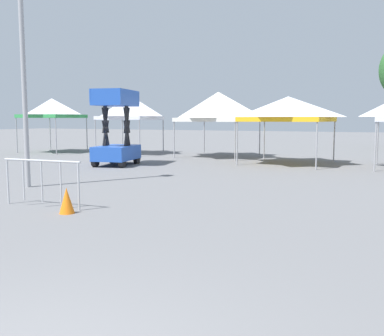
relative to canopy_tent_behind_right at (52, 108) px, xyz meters
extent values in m
cylinder|color=#9E9EA3|center=(-1.34, -1.52, -1.51)|extent=(0.06, 0.06, 2.26)
cylinder|color=#9E9EA3|center=(1.52, -1.34, -1.51)|extent=(0.06, 0.06, 2.26)
cylinder|color=#9E9EA3|center=(-1.52, 1.34, -1.51)|extent=(0.06, 0.06, 2.26)
cylinder|color=#9E9EA3|center=(1.34, 1.52, -1.51)|extent=(0.06, 0.06, 2.26)
pyramid|color=white|center=(0.00, 0.00, 0.10)|extent=(3.19, 3.19, 0.96)
cube|color=green|center=(0.00, 0.00, -0.48)|extent=(3.16, 3.16, 0.20)
cylinder|color=#9E9EA3|center=(3.60, -0.48, -1.56)|extent=(0.06, 0.06, 2.15)
cylinder|color=#9E9EA3|center=(6.41, -0.32, -1.56)|extent=(0.06, 0.06, 2.15)
cylinder|color=#9E9EA3|center=(3.44, 2.33, -1.56)|extent=(0.06, 0.06, 2.15)
cylinder|color=#9E9EA3|center=(6.25, 2.49, -1.56)|extent=(0.06, 0.06, 2.15)
pyramid|color=white|center=(4.93, 1.01, 0.10)|extent=(3.12, 3.12, 1.18)
cube|color=white|center=(4.93, 1.01, -0.59)|extent=(3.09, 3.09, 0.20)
cylinder|color=#9E9EA3|center=(8.49, -0.30, -1.61)|extent=(0.06, 0.06, 2.05)
cylinder|color=#9E9EA3|center=(11.88, -0.46, -1.61)|extent=(0.06, 0.06, 2.05)
cylinder|color=#9E9EA3|center=(8.65, 3.09, -1.61)|extent=(0.06, 0.06, 2.05)
cylinder|color=#9E9EA3|center=(12.04, 2.93, -1.61)|extent=(0.06, 0.06, 2.05)
pyramid|color=white|center=(10.26, 1.31, 0.09)|extent=(3.73, 3.73, 1.35)
cube|color=white|center=(10.26, 1.31, -0.69)|extent=(3.69, 3.69, 0.20)
cylinder|color=#9E9EA3|center=(12.64, -2.26, -1.60)|extent=(0.06, 0.06, 2.07)
cylinder|color=#9E9EA3|center=(16.01, -2.45, -1.60)|extent=(0.06, 0.06, 2.07)
cylinder|color=#9E9EA3|center=(12.83, 1.11, -1.60)|extent=(0.06, 0.06, 2.07)
cylinder|color=#9E9EA3|center=(16.20, 0.92, -1.60)|extent=(0.06, 0.06, 2.07)
pyramid|color=white|center=(14.42, -0.67, -0.11)|extent=(3.75, 3.75, 0.90)
cube|color=yellow|center=(14.42, -0.67, -0.67)|extent=(3.71, 3.71, 0.20)
cylinder|color=#9E9EA3|center=(18.12, -2.13, -1.60)|extent=(0.06, 0.06, 2.08)
cylinder|color=#9E9EA3|center=(18.04, 0.99, -1.60)|extent=(0.06, 0.06, 2.08)
cylinder|color=black|center=(7.59, -5.52, -2.40)|extent=(0.28, 0.51, 0.48)
cylinder|color=black|center=(8.75, -5.26, -2.40)|extent=(0.28, 0.51, 0.48)
cylinder|color=black|center=(7.20, -3.84, -2.40)|extent=(0.28, 0.51, 0.48)
cylinder|color=black|center=(8.36, -3.58, -2.40)|extent=(0.28, 0.51, 0.48)
cube|color=blue|center=(7.97, -4.55, -2.10)|extent=(1.88, 2.55, 0.60)
cylinder|color=black|center=(7.50, -4.66, -1.53)|extent=(0.22, 0.62, 1.64)
cylinder|color=black|center=(7.50, -4.66, -1.53)|extent=(0.22, 0.62, 1.64)
cylinder|color=black|center=(8.45, -4.44, -1.53)|extent=(0.22, 0.62, 1.64)
cylinder|color=black|center=(8.45, -4.44, -1.53)|extent=(0.22, 0.62, 1.64)
cylinder|color=black|center=(7.50, -4.66, -0.98)|extent=(0.22, 0.62, 1.64)
cylinder|color=black|center=(7.50, -4.66, -0.98)|extent=(0.22, 0.62, 1.64)
cylinder|color=black|center=(8.45, -4.44, -0.98)|extent=(0.22, 0.62, 1.64)
cylinder|color=black|center=(8.45, -4.44, -0.98)|extent=(0.22, 0.62, 1.64)
cylinder|color=black|center=(7.50, -4.66, -0.43)|extent=(0.22, 0.62, 1.64)
cylinder|color=black|center=(7.50, -4.66, -0.43)|extent=(0.22, 0.62, 1.64)
cylinder|color=black|center=(8.45, -4.44, -0.43)|extent=(0.22, 0.62, 1.64)
cylinder|color=black|center=(8.45, -4.44, -0.43)|extent=(0.22, 0.62, 1.64)
cube|color=blue|center=(7.97, -4.55, -0.04)|extent=(1.78, 2.43, 0.12)
cube|color=blue|center=(8.21, -5.58, 0.29)|extent=(1.31, 0.35, 0.55)
cube|color=blue|center=(7.74, -3.52, 0.29)|extent=(1.31, 0.35, 0.55)
cube|color=blue|center=(7.35, -4.69, 0.29)|extent=(0.55, 2.14, 0.55)
cube|color=blue|center=(8.60, -4.41, 0.29)|extent=(0.55, 2.14, 0.55)
cylinder|color=#9E9EA3|center=(9.25, -10.68, 1.09)|extent=(0.14, 0.14, 7.46)
cylinder|color=#B7BABF|center=(11.80, -12.67, -1.59)|extent=(2.10, 0.20, 0.05)
cylinder|color=#B7BABF|center=(12.80, -12.60, -2.11)|extent=(0.04, 0.04, 1.05)
cylinder|color=#B7BABF|center=(10.81, -12.74, -2.11)|extent=(0.04, 0.04, 1.05)
cylinder|color=#B7BABF|center=(12.32, -12.63, -2.06)|extent=(0.04, 0.04, 0.92)
cylinder|color=#B7BABF|center=(11.80, -12.67, -2.06)|extent=(0.04, 0.04, 0.92)
cylinder|color=#B7BABF|center=(11.28, -12.71, -2.06)|extent=(0.04, 0.04, 0.92)
cone|color=orange|center=(12.76, -12.95, -2.36)|extent=(0.32, 0.32, 0.55)
camera|label=1|loc=(19.04, -19.81, -0.67)|focal=40.45mm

